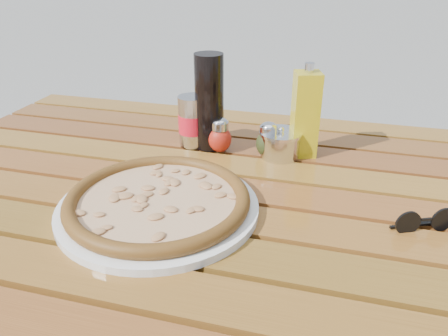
% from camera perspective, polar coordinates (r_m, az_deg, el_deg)
% --- Properties ---
extents(table, '(1.40, 0.90, 0.75)m').
position_cam_1_polar(table, '(0.91, -0.33, -6.52)').
color(table, '#331D0B').
rests_on(table, ground).
extents(plate, '(0.48, 0.48, 0.01)m').
position_cam_1_polar(plate, '(0.80, -8.57, -5.10)').
color(plate, white).
rests_on(plate, table).
extents(pizza, '(0.38, 0.38, 0.03)m').
position_cam_1_polar(pizza, '(0.79, -8.64, -4.13)').
color(pizza, beige).
rests_on(pizza, plate).
extents(pepper_shaker, '(0.06, 0.06, 0.08)m').
position_cam_1_polar(pepper_shaker, '(1.01, -0.54, 4.25)').
color(pepper_shaker, red).
rests_on(pepper_shaker, table).
extents(oregano_shaker, '(0.05, 0.05, 0.08)m').
position_cam_1_polar(oregano_shaker, '(0.99, 5.78, 3.61)').
color(oregano_shaker, '#303A17').
rests_on(oregano_shaker, table).
extents(dark_bottle, '(0.09, 0.09, 0.22)m').
position_cam_1_polar(dark_bottle, '(1.01, -1.93, 8.58)').
color(dark_bottle, black).
rests_on(dark_bottle, table).
extents(soda_can, '(0.09, 0.09, 0.12)m').
position_cam_1_polar(soda_can, '(1.04, -4.13, 6.06)').
color(soda_can, silver).
rests_on(soda_can, table).
extents(olive_oil_cruet, '(0.07, 0.07, 0.21)m').
position_cam_1_polar(olive_oil_cruet, '(0.99, 10.55, 6.93)').
color(olive_oil_cruet, '#B8A313').
rests_on(olive_oil_cruet, table).
extents(parmesan_tin, '(0.11, 0.11, 0.07)m').
position_cam_1_polar(parmesan_tin, '(0.99, 7.35, 3.17)').
color(parmesan_tin, silver).
rests_on(parmesan_tin, table).
extents(sunglasses, '(0.11, 0.07, 0.04)m').
position_cam_1_polar(sunglasses, '(0.81, 24.73, -6.38)').
color(sunglasses, black).
rests_on(sunglasses, table).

